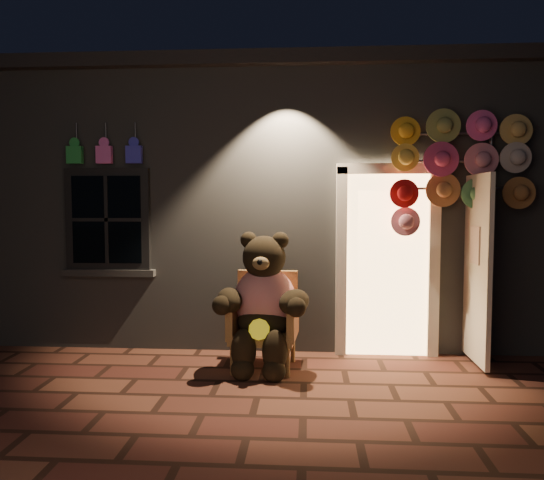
{
  "coord_description": "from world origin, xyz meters",
  "views": [
    {
      "loc": [
        0.45,
        -4.63,
        1.74
      ],
      "look_at": [
        0.07,
        1.0,
        1.35
      ],
      "focal_mm": 35.0,
      "sensor_mm": 36.0,
      "label": 1
    }
  ],
  "objects": [
    {
      "name": "ground",
      "position": [
        0.0,
        0.0,
        0.0
      ],
      "size": [
        60.0,
        60.0,
        0.0
      ],
      "primitive_type": "plane",
      "color": "brown",
      "rests_on": "ground"
    },
    {
      "name": "shop_building",
      "position": [
        0.0,
        3.99,
        1.74
      ],
      "size": [
        7.3,
        5.95,
        3.51
      ],
      "color": "slate",
      "rests_on": "ground"
    },
    {
      "name": "wicker_armchair",
      "position": [
        -0.0,
        0.93,
        0.5
      ],
      "size": [
        0.73,
        0.67,
        1.01
      ],
      "rotation": [
        0.0,
        0.0,
        -0.07
      ],
      "color": "#B18F44",
      "rests_on": "ground"
    },
    {
      "name": "teddy_bear",
      "position": [
        -0.01,
        0.8,
        0.71
      ],
      "size": [
        1.06,
        0.85,
        1.46
      ],
      "rotation": [
        0.0,
        0.0,
        -0.07
      ],
      "color": "red",
      "rests_on": "ground"
    },
    {
      "name": "hat_rack",
      "position": [
        2.07,
        1.28,
        2.13
      ],
      "size": [
        1.54,
        0.22,
        2.73
      ],
      "color": "#59595E",
      "rests_on": "ground"
    }
  ]
}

